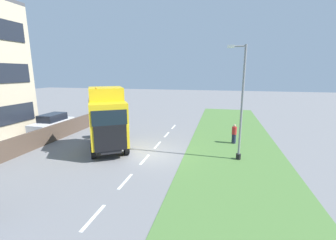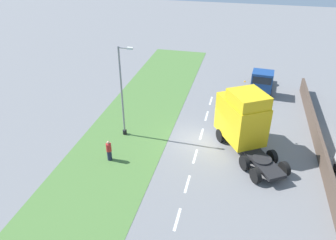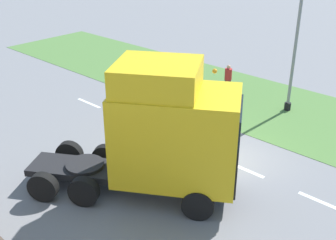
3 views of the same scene
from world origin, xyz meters
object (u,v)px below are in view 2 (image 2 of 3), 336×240
Objects in this scene: flatbed_truck at (262,81)px; lorry_cab at (243,120)px; lamp_post at (123,97)px; pedestrian at (109,151)px.

lorry_cab is at bearing 85.84° from flatbed_truck.
lorry_cab is 0.95× the size of lamp_post.
flatbed_truck is at bearing 44.81° from lamp_post.
pedestrian is (-9.27, -4.04, -1.59)m from lorry_cab.
flatbed_truck is 15.58m from lamp_post.
lorry_cab is at bearing 2.76° from lamp_post.
flatbed_truck reaches higher than pedestrian.
lamp_post is 4.48m from pedestrian.
flatbed_truck is (1.62, 10.43, -1.05)m from lorry_cab.
flatbed_truck is 18.11m from pedestrian.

